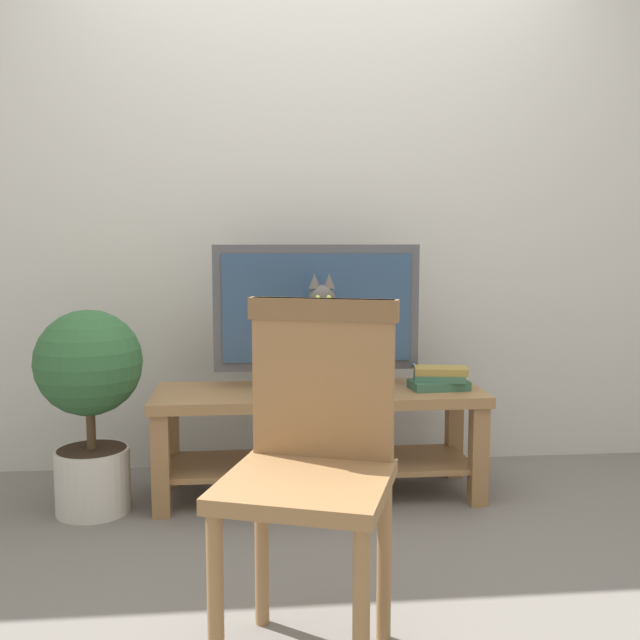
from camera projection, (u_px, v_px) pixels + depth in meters
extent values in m
plane|color=slate|center=(343.00, 552.00, 2.53)|extent=(12.00, 12.00, 0.00)
cube|color=beige|center=(315.00, 175.00, 3.44)|extent=(7.00, 0.12, 2.80)
cube|color=olive|center=(319.00, 395.00, 3.05)|extent=(1.39, 0.46, 0.04)
cube|color=olive|center=(161.00, 465.00, 2.83)|extent=(0.07, 0.07, 0.42)
cube|color=olive|center=(479.00, 456.00, 2.96)|extent=(0.07, 0.07, 0.42)
cube|color=olive|center=(171.00, 440.00, 3.19)|extent=(0.07, 0.07, 0.42)
cube|color=olive|center=(454.00, 432.00, 3.31)|extent=(0.07, 0.07, 0.42)
cube|color=olive|center=(319.00, 463.00, 3.08)|extent=(1.29, 0.38, 0.02)
cube|color=#4C4C51|center=(317.00, 382.00, 3.14)|extent=(0.33, 0.20, 0.03)
cube|color=#4C4C51|center=(317.00, 374.00, 3.14)|extent=(0.06, 0.04, 0.04)
cube|color=#4C4C51|center=(317.00, 308.00, 3.10)|extent=(0.89, 0.05, 0.54)
cube|color=navy|center=(317.00, 308.00, 3.07)|extent=(0.81, 0.01, 0.46)
sphere|color=#2672F2|center=(414.00, 364.00, 3.14)|extent=(0.01, 0.01, 0.01)
cube|color=#2D2D30|center=(321.00, 386.00, 2.95)|extent=(0.41, 0.26, 0.07)
cube|color=black|center=(324.00, 393.00, 2.82)|extent=(0.24, 0.01, 0.03)
ellipsoid|color=#514C47|center=(321.00, 349.00, 2.93)|extent=(0.18, 0.22, 0.24)
ellipsoid|color=#514C47|center=(322.00, 331.00, 2.89)|extent=(0.16, 0.14, 0.22)
sphere|color=#514C47|center=(322.00, 299.00, 2.87)|extent=(0.11, 0.11, 0.11)
cone|color=#514C47|center=(315.00, 281.00, 2.86)|extent=(0.05, 0.05, 0.06)
cone|color=#514C47|center=(329.00, 281.00, 2.86)|extent=(0.05, 0.05, 0.06)
sphere|color=#B2C64C|center=(318.00, 298.00, 2.81)|extent=(0.02, 0.02, 0.02)
sphere|color=#B2C64C|center=(329.00, 298.00, 2.82)|extent=(0.02, 0.02, 0.02)
cylinder|color=#514C47|center=(337.00, 376.00, 2.87)|extent=(0.08, 0.18, 0.04)
cylinder|color=olive|center=(216.00, 607.00, 1.70)|extent=(0.04, 0.04, 0.46)
cylinder|color=olive|center=(361.00, 625.00, 1.62)|extent=(0.04, 0.04, 0.46)
cylinder|color=olive|center=(262.00, 546.00, 2.04)|extent=(0.04, 0.04, 0.46)
cylinder|color=olive|center=(384.00, 558.00, 1.96)|extent=(0.04, 0.04, 0.46)
cube|color=olive|center=(306.00, 485.00, 1.80)|extent=(0.52, 0.52, 0.04)
cube|color=olive|center=(323.00, 378.00, 1.95)|extent=(0.38, 0.16, 0.44)
cube|color=brown|center=(323.00, 309.00, 1.93)|extent=(0.40, 0.18, 0.06)
cube|color=#38664C|center=(439.00, 385.00, 3.06)|extent=(0.25, 0.16, 0.04)
cube|color=#38664C|center=(439.00, 376.00, 3.07)|extent=(0.24, 0.20, 0.03)
cube|color=olive|center=(441.00, 371.00, 3.05)|extent=(0.24, 0.16, 0.03)
cylinder|color=beige|center=(93.00, 480.00, 2.89)|extent=(0.30, 0.30, 0.26)
cylinder|color=#332319|center=(92.00, 451.00, 2.88)|extent=(0.27, 0.27, 0.02)
cylinder|color=#4C3823|center=(91.00, 427.00, 2.87)|extent=(0.04, 0.04, 0.18)
sphere|color=#2D5B33|center=(89.00, 363.00, 2.84)|extent=(0.42, 0.42, 0.42)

